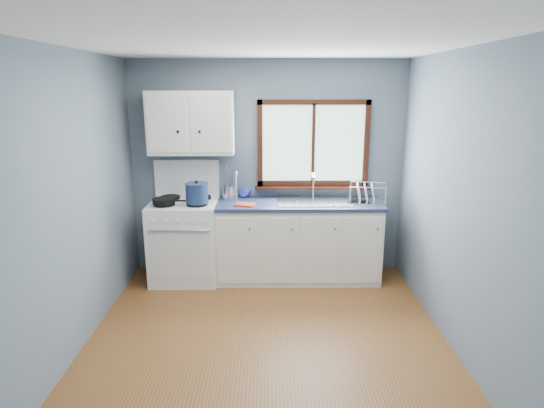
{
  "coord_description": "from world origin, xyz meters",
  "views": [
    {
      "loc": [
        0.03,
        -3.51,
        2.19
      ],
      "look_at": [
        0.05,
        0.9,
        1.05
      ],
      "focal_mm": 30.0,
      "sensor_mm": 36.0,
      "label": 1
    }
  ],
  "objects_px": {
    "dish_rack": "(367,197)",
    "thermos": "(234,185)",
    "gas_range": "(185,238)",
    "skillet": "(164,201)",
    "sink": "(314,207)",
    "utensil_crock": "(229,192)",
    "stockpot": "(197,193)",
    "base_cabinets": "(298,244)"
  },
  "relations": [
    {
      "from": "base_cabinets",
      "to": "sink",
      "type": "xyz_separation_m",
      "value": [
        0.18,
        -0.0,
        0.45
      ]
    },
    {
      "from": "gas_range",
      "to": "skillet",
      "type": "relative_size",
      "value": 3.67
    },
    {
      "from": "base_cabinets",
      "to": "skillet",
      "type": "bearing_deg",
      "value": -172.85
    },
    {
      "from": "base_cabinets",
      "to": "stockpot",
      "type": "xyz_separation_m",
      "value": [
        -1.12,
        -0.18,
        0.66
      ]
    },
    {
      "from": "utensil_crock",
      "to": "skillet",
      "type": "bearing_deg",
      "value": -154.17
    },
    {
      "from": "skillet",
      "to": "thermos",
      "type": "distance_m",
      "value": 0.82
    },
    {
      "from": "dish_rack",
      "to": "utensil_crock",
      "type": "bearing_deg",
      "value": -171.97
    },
    {
      "from": "sink",
      "to": "gas_range",
      "type": "bearing_deg",
      "value": -179.29
    },
    {
      "from": "stockpot",
      "to": "dish_rack",
      "type": "distance_m",
      "value": 1.91
    },
    {
      "from": "gas_range",
      "to": "sink",
      "type": "height_order",
      "value": "gas_range"
    },
    {
      "from": "sink",
      "to": "thermos",
      "type": "relative_size",
      "value": 2.5
    },
    {
      "from": "skillet",
      "to": "gas_range",
      "type": "bearing_deg",
      "value": 45.08
    },
    {
      "from": "skillet",
      "to": "thermos",
      "type": "height_order",
      "value": "thermos"
    },
    {
      "from": "stockpot",
      "to": "gas_range",
      "type": "bearing_deg",
      "value": 138.81
    },
    {
      "from": "utensil_crock",
      "to": "base_cabinets",
      "type": "bearing_deg",
      "value": -9.97
    },
    {
      "from": "dish_rack",
      "to": "thermos",
      "type": "bearing_deg",
      "value": -172.24
    },
    {
      "from": "thermos",
      "to": "dish_rack",
      "type": "xyz_separation_m",
      "value": [
        1.51,
        -0.14,
        -0.11
      ]
    },
    {
      "from": "sink",
      "to": "dish_rack",
      "type": "relative_size",
      "value": 1.75
    },
    {
      "from": "gas_range",
      "to": "dish_rack",
      "type": "bearing_deg",
      "value": 0.56
    },
    {
      "from": "utensil_crock",
      "to": "thermos",
      "type": "distance_m",
      "value": 0.11
    },
    {
      "from": "base_cabinets",
      "to": "stockpot",
      "type": "relative_size",
      "value": 5.93
    },
    {
      "from": "utensil_crock",
      "to": "thermos",
      "type": "bearing_deg",
      "value": 0.72
    },
    {
      "from": "skillet",
      "to": "dish_rack",
      "type": "relative_size",
      "value": 0.77
    },
    {
      "from": "dish_rack",
      "to": "stockpot",
      "type": "bearing_deg",
      "value": -161.49
    },
    {
      "from": "base_cabinets",
      "to": "sink",
      "type": "bearing_deg",
      "value": -0.13
    },
    {
      "from": "thermos",
      "to": "dish_rack",
      "type": "height_order",
      "value": "thermos"
    },
    {
      "from": "sink",
      "to": "skillet",
      "type": "bearing_deg",
      "value": -173.63
    },
    {
      "from": "skillet",
      "to": "utensil_crock",
      "type": "distance_m",
      "value": 0.75
    },
    {
      "from": "skillet",
      "to": "thermos",
      "type": "bearing_deg",
      "value": 25.61
    },
    {
      "from": "base_cabinets",
      "to": "dish_rack",
      "type": "height_order",
      "value": "dish_rack"
    },
    {
      "from": "skillet",
      "to": "stockpot",
      "type": "bearing_deg",
      "value": 3.05
    },
    {
      "from": "gas_range",
      "to": "base_cabinets",
      "type": "relative_size",
      "value": 0.74
    },
    {
      "from": "thermos",
      "to": "stockpot",
      "type": "bearing_deg",
      "value": -140.26
    },
    {
      "from": "gas_range",
      "to": "skillet",
      "type": "bearing_deg",
      "value": -136.79
    },
    {
      "from": "skillet",
      "to": "dish_rack",
      "type": "bearing_deg",
      "value": 6.61
    },
    {
      "from": "base_cabinets",
      "to": "thermos",
      "type": "distance_m",
      "value": 1.01
    },
    {
      "from": "base_cabinets",
      "to": "dish_rack",
      "type": "distance_m",
      "value": 0.96
    },
    {
      "from": "skillet",
      "to": "sink",
      "type": "bearing_deg",
      "value": 8.23
    },
    {
      "from": "stockpot",
      "to": "dish_rack",
      "type": "relative_size",
      "value": 0.65
    },
    {
      "from": "stockpot",
      "to": "utensil_crock",
      "type": "height_order",
      "value": "utensil_crock"
    },
    {
      "from": "sink",
      "to": "utensil_crock",
      "type": "height_order",
      "value": "utensil_crock"
    },
    {
      "from": "gas_range",
      "to": "dish_rack",
      "type": "xyz_separation_m",
      "value": [
        2.08,
        0.02,
        0.48
      ]
    }
  ]
}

